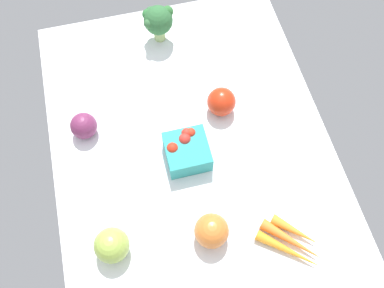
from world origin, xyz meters
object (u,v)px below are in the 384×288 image
heirloom_tomato_orange (212,231)px  heirloom_tomato_green (112,245)px  broccoli_head (158,20)px  carrot_bunch (292,241)px  red_onion_near_basket (84,126)px  bell_pepper_red (221,102)px  berry_basket (187,150)px

heirloom_tomato_orange → heirloom_tomato_green: bearing=84.5°
broccoli_head → carrot_bunch: (-71.23, -18.29, -6.39)cm
heirloom_tomato_green → heirloom_tomato_orange: 24.07cm
heirloom_tomato_green → red_onion_near_basket: bearing=4.1°
bell_pepper_red → heirloom_tomato_orange: bearing=160.7°
broccoli_head → bell_pepper_red: size_ratio=1.52×
broccoli_head → red_onion_near_basket: (-28.20, 26.81, -4.13)cm
broccoli_head → carrot_bunch: size_ratio=0.77×
heirloom_tomato_green → berry_basket: bearing=-48.8°
red_onion_near_basket → carrot_bunch: red_onion_near_basket is taller
bell_pepper_red → red_onion_near_basket: bearing=87.3°
carrot_bunch → red_onion_near_basket: bearing=46.3°
broccoli_head → red_onion_near_basket: broccoli_head is taller
red_onion_near_basket → broccoli_head: bearing=-43.6°
broccoli_head → heirloom_tomato_green: bearing=158.6°
heirloom_tomato_green → carrot_bunch: bearing=-101.8°
broccoli_head → bell_pepper_red: bearing=-158.7°
carrot_bunch → bell_pepper_red: (41.22, 6.58, 2.68)cm
heirloom_tomato_green → heirloom_tomato_orange: (-2.32, -23.96, -0.02)cm
heirloom_tomato_green → heirloom_tomato_orange: size_ratio=1.00×
broccoli_head → heirloom_tomato_orange: 64.77cm
berry_basket → heirloom_tomato_orange: 22.66cm
carrot_bunch → berry_basket: bearing=33.7°
heirloom_tomato_green → carrot_bunch: 43.67cm
heirloom_tomato_green → berry_basket: size_ratio=0.75×
broccoli_head → bell_pepper_red: (-30.01, -11.71, -3.71)cm
heirloom_tomato_green → bell_pepper_red: 48.45cm
broccoli_head → berry_basket: (-42.05, 1.18, -4.36)cm
berry_basket → broccoli_head: bearing=-1.6°
heirloom_tomato_green → berry_basket: heirloom_tomato_green is taller
berry_basket → carrot_bunch: (-29.19, -19.47, -2.03)cm
red_onion_near_basket → carrot_bunch: (-43.04, -45.10, -2.26)cm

